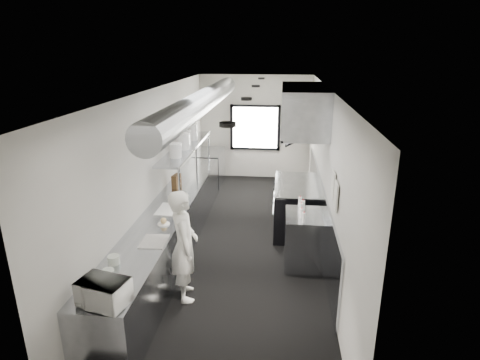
% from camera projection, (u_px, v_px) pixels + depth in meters
% --- Properties ---
extents(floor, '(3.00, 8.00, 0.01)m').
position_uv_depth(floor, '(240.00, 241.00, 7.45)').
color(floor, black).
rests_on(floor, ground).
extents(ceiling, '(3.00, 8.00, 0.01)m').
position_uv_depth(ceiling, '(240.00, 89.00, 6.56)').
color(ceiling, white).
rests_on(ceiling, wall_back).
extents(wall_back, '(3.00, 0.02, 2.80)m').
position_uv_depth(wall_back, '(255.00, 127.00, 10.78)').
color(wall_back, beige).
rests_on(wall_back, floor).
extents(wall_front, '(3.00, 0.02, 2.80)m').
position_uv_depth(wall_front, '(189.00, 313.00, 3.23)').
color(wall_front, beige).
rests_on(wall_front, floor).
extents(wall_left, '(0.02, 8.00, 2.80)m').
position_uv_depth(wall_left, '(157.00, 168.00, 7.16)').
color(wall_left, beige).
rests_on(wall_left, floor).
extents(wall_right, '(0.02, 8.00, 2.80)m').
position_uv_depth(wall_right, '(326.00, 173.00, 6.86)').
color(wall_right, beige).
rests_on(wall_right, floor).
extents(wall_cladding, '(0.03, 5.50, 1.10)m').
position_uv_depth(wall_cladding, '(320.00, 211.00, 7.41)').
color(wall_cladding, '#8F979C').
rests_on(wall_cladding, wall_right).
extents(hvac_duct, '(0.40, 6.40, 0.40)m').
position_uv_depth(hvac_duct, '(203.00, 101.00, 7.09)').
color(hvac_duct, gray).
rests_on(hvac_duct, ceiling).
extents(service_window, '(1.36, 0.05, 1.25)m').
position_uv_depth(service_window, '(255.00, 128.00, 10.75)').
color(service_window, white).
rests_on(service_window, wall_back).
extents(exhaust_hood, '(0.81, 2.20, 0.88)m').
position_uv_depth(exhaust_hood, '(303.00, 109.00, 7.25)').
color(exhaust_hood, '#8F979C').
rests_on(exhaust_hood, ceiling).
extents(prep_counter, '(0.70, 6.00, 0.90)m').
position_uv_depth(prep_counter, '(172.00, 228.00, 6.95)').
color(prep_counter, '#8F979C').
rests_on(prep_counter, floor).
extents(pass_shelf, '(0.45, 3.00, 0.68)m').
position_uv_depth(pass_shelf, '(187.00, 148.00, 8.03)').
color(pass_shelf, '#8F979C').
rests_on(pass_shelf, prep_counter).
extents(range, '(0.88, 1.60, 0.94)m').
position_uv_depth(range, '(295.00, 206.00, 7.86)').
color(range, black).
rests_on(range, floor).
extents(bottle_station, '(0.65, 0.80, 0.90)m').
position_uv_depth(bottle_station, '(305.00, 240.00, 6.53)').
color(bottle_station, '#8F979C').
rests_on(bottle_station, floor).
extents(far_work_table, '(0.70, 1.20, 0.90)m').
position_uv_depth(far_work_table, '(209.00, 168.00, 10.44)').
color(far_work_table, '#8F979C').
rests_on(far_work_table, floor).
extents(notice_sheet_a, '(0.02, 0.28, 0.38)m').
position_uv_depth(notice_sheet_a, '(333.00, 184.00, 5.67)').
color(notice_sheet_a, silver).
rests_on(notice_sheet_a, wall_right).
extents(notice_sheet_b, '(0.02, 0.28, 0.38)m').
position_uv_depth(notice_sheet_b, '(336.00, 196.00, 5.35)').
color(notice_sheet_b, silver).
rests_on(notice_sheet_b, wall_right).
extents(line_cook, '(0.56, 0.69, 1.64)m').
position_uv_depth(line_cook, '(184.00, 245.00, 5.56)').
color(line_cook, white).
rests_on(line_cook, floor).
extents(microwave, '(0.54, 0.45, 0.28)m').
position_uv_depth(microwave, '(103.00, 292.00, 4.12)').
color(microwave, white).
rests_on(microwave, prep_counter).
extents(deli_tub_a, '(0.15, 0.15, 0.10)m').
position_uv_depth(deli_tub_a, '(108.00, 274.00, 4.62)').
color(deli_tub_a, beige).
rests_on(deli_tub_a, prep_counter).
extents(deli_tub_b, '(0.17, 0.17, 0.11)m').
position_uv_depth(deli_tub_b, '(114.00, 260.00, 4.92)').
color(deli_tub_b, beige).
rests_on(deli_tub_b, prep_counter).
extents(newspaper, '(0.36, 0.44, 0.01)m').
position_uv_depth(newspaper, '(154.00, 241.00, 5.50)').
color(newspaper, silver).
rests_on(newspaper, prep_counter).
extents(small_plate, '(0.20, 0.20, 0.02)m').
position_uv_depth(small_plate, '(164.00, 224.00, 6.03)').
color(small_plate, white).
rests_on(small_plate, prep_counter).
extents(pastry, '(0.09, 0.09, 0.09)m').
position_uv_depth(pastry, '(163.00, 221.00, 6.01)').
color(pastry, tan).
rests_on(pastry, small_plate).
extents(cutting_board, '(0.40, 0.54, 0.02)m').
position_uv_depth(cutting_board, '(170.00, 209.00, 6.57)').
color(cutting_board, silver).
rests_on(cutting_board, prep_counter).
extents(knife_block, '(0.15, 0.25, 0.25)m').
position_uv_depth(knife_block, '(176.00, 181.00, 7.61)').
color(knife_block, brown).
rests_on(knife_block, prep_counter).
extents(plate_stack_a, '(0.29, 0.29, 0.26)m').
position_uv_depth(plate_stack_a, '(176.00, 150.00, 7.14)').
color(plate_stack_a, white).
rests_on(plate_stack_a, pass_shelf).
extents(plate_stack_b, '(0.31, 0.31, 0.31)m').
position_uv_depth(plate_stack_b, '(183.00, 141.00, 7.72)').
color(plate_stack_b, white).
rests_on(plate_stack_b, pass_shelf).
extents(plate_stack_c, '(0.29, 0.29, 0.32)m').
position_uv_depth(plate_stack_c, '(185.00, 137.00, 8.04)').
color(plate_stack_c, white).
rests_on(plate_stack_c, pass_shelf).
extents(plate_stack_d, '(0.28, 0.28, 0.35)m').
position_uv_depth(plate_stack_d, '(192.00, 132.00, 8.49)').
color(plate_stack_d, white).
rests_on(plate_stack_d, pass_shelf).
extents(squeeze_bottle_a, '(0.06, 0.06, 0.16)m').
position_uv_depth(squeeze_bottle_a, '(304.00, 218.00, 6.08)').
color(squeeze_bottle_a, silver).
rests_on(squeeze_bottle_a, bottle_station).
extents(squeeze_bottle_b, '(0.05, 0.05, 0.16)m').
position_uv_depth(squeeze_bottle_b, '(302.00, 213.00, 6.24)').
color(squeeze_bottle_b, silver).
rests_on(squeeze_bottle_b, bottle_station).
extents(squeeze_bottle_c, '(0.07, 0.07, 0.18)m').
position_uv_depth(squeeze_bottle_c, '(301.00, 208.00, 6.40)').
color(squeeze_bottle_c, silver).
rests_on(squeeze_bottle_c, bottle_station).
extents(squeeze_bottle_d, '(0.08, 0.08, 0.19)m').
position_uv_depth(squeeze_bottle_d, '(303.00, 206.00, 6.48)').
color(squeeze_bottle_d, silver).
rests_on(squeeze_bottle_d, bottle_station).
extents(squeeze_bottle_e, '(0.07, 0.07, 0.17)m').
position_uv_depth(squeeze_bottle_e, '(300.00, 202.00, 6.68)').
color(squeeze_bottle_e, silver).
rests_on(squeeze_bottle_e, bottle_station).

